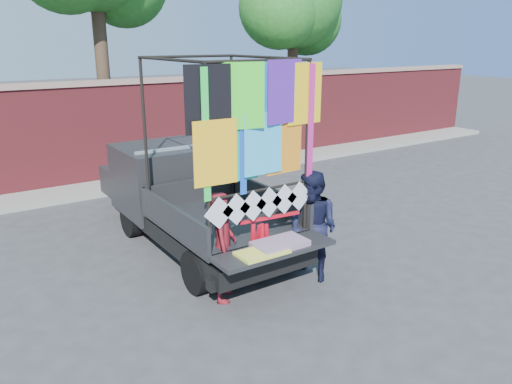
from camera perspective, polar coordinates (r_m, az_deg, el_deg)
ground at (r=7.46m, az=-3.40°, el=-11.65°), size 90.00×90.00×0.00m
brick_wall at (r=13.28m, az=-19.12°, el=6.33°), size 30.00×0.45×2.61m
curb at (r=12.90m, az=-17.76°, el=0.37°), size 30.00×1.20×0.12m
tree_right at (r=17.55m, az=4.57°, el=20.81°), size 4.20×3.30×6.62m
pickup_truck at (r=9.30m, az=-8.54°, el=-0.25°), size 2.11×5.30×3.34m
woman at (r=7.04m, az=-3.82°, el=-6.25°), size 0.64×0.70×1.60m
man at (r=7.65m, az=6.53°, el=-3.95°), size 0.80×0.94×1.71m
streamer_bundle at (r=7.21m, az=0.93°, el=-4.60°), size 0.98×0.16×0.67m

